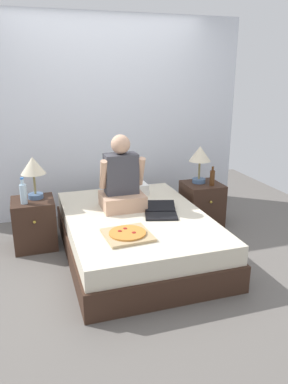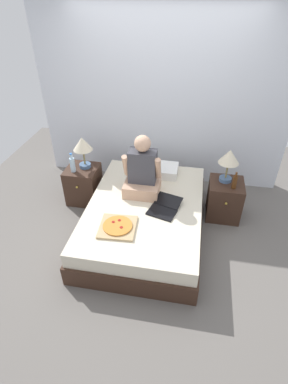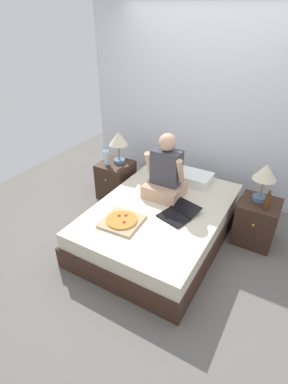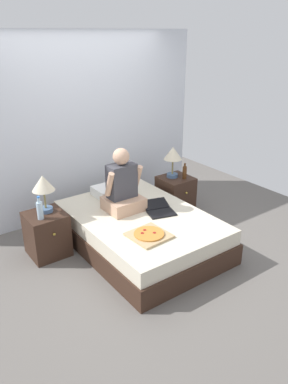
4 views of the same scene
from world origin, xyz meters
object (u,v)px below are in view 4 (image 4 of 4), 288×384
object	(u,v)px
beer_bottle	(185,172)
pizza_box	(149,235)
nightstand_left	(47,234)
lamp_on_left_nightstand	(43,186)
water_bottle	(40,210)
lamp_on_right_nightstand	(173,155)
laptop	(159,210)
bed	(140,231)
person_seated	(123,188)
nightstand_right	(175,194)

from	to	relation	value
beer_bottle	pizza_box	distance (m)	1.57
beer_bottle	nightstand_left	bearing A→B (deg)	177.22
lamp_on_left_nightstand	water_bottle	xyz separation A→B (m)	(-0.12, -0.14, -0.22)
water_bottle	pizza_box	distance (m)	1.25
lamp_on_right_nightstand	pizza_box	distance (m)	1.62
nightstand_left	beer_bottle	bearing A→B (deg)	-2.78
laptop	pizza_box	xyz separation A→B (m)	(-0.46, -0.41, -0.00)
bed	water_bottle	world-z (taller)	water_bottle
pizza_box	laptop	bearing A→B (deg)	41.36
bed	pizza_box	distance (m)	0.58
nightstand_left	laptop	world-z (taller)	nightstand_left
lamp_on_left_nightstand	bed	bearing A→B (deg)	-30.30
nightstand_left	laptop	distance (m)	1.38
lamp_on_right_nightstand	person_seated	xyz separation A→B (m)	(-1.04, -0.30, -0.14)
nightstand_right	laptop	size ratio (longest dim) A/B	1.10
lamp_on_right_nightstand	water_bottle	bearing A→B (deg)	-176.07
bed	laptop	size ratio (longest dim) A/B	4.15
nightstand_left	nightstand_right	size ratio (longest dim) A/B	1.00
lamp_on_left_nightstand	nightstand_right	distance (m)	2.04
water_bottle	nightstand_right	bearing A→B (deg)	2.49
person_seated	nightstand_right	bearing A→B (deg)	13.14
pizza_box	person_seated	bearing A→B (deg)	79.09
bed	lamp_on_right_nightstand	bearing A→B (deg)	30.04
water_bottle	person_seated	world-z (taller)	person_seated
beer_bottle	pizza_box	xyz separation A→B (m)	(-1.29, -0.88, -0.17)
lamp_on_left_nightstand	pizza_box	distance (m)	1.33
lamp_on_right_nightstand	person_seated	distance (m)	1.10
laptop	water_bottle	bearing A→B (deg)	159.75
nightstand_left	nightstand_right	world-z (taller)	same
bed	laptop	world-z (taller)	laptop
nightstand_left	water_bottle	world-z (taller)	water_bottle
lamp_on_right_nightstand	beer_bottle	xyz separation A→B (m)	(0.10, -0.15, -0.23)
laptop	pizza_box	bearing A→B (deg)	-138.64
nightstand_left	lamp_on_left_nightstand	distance (m)	0.60
laptop	person_seated	bearing A→B (deg)	134.86
water_bottle	lamp_on_right_nightstand	distance (m)	2.05
nightstand_left	lamp_on_left_nightstand	xyz separation A→B (m)	(0.04, 0.05, 0.59)
bed	nightstand_right	bearing A→B (deg)	27.05
nightstand_left	beer_bottle	distance (m)	2.09
water_bottle	beer_bottle	size ratio (longest dim) A/B	1.20
water_bottle	laptop	bearing A→B (deg)	-20.25
nightstand_right	person_seated	distance (m)	1.19
bed	lamp_on_left_nightstand	xyz separation A→B (m)	(-0.95, 0.56, 0.64)
water_bottle	laptop	world-z (taller)	water_bottle
water_bottle	beer_bottle	world-z (taller)	water_bottle
beer_bottle	person_seated	bearing A→B (deg)	-172.49
bed	person_seated	world-z (taller)	person_seated
nightstand_left	pizza_box	xyz separation A→B (m)	(0.77, -0.98, 0.19)
nightstand_left	person_seated	distance (m)	1.05
pizza_box	beer_bottle	bearing A→B (deg)	34.50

